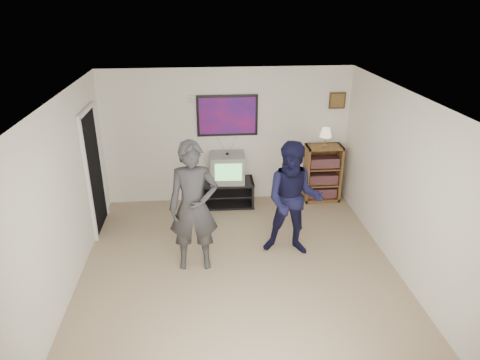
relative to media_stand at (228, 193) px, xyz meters
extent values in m
cube|color=#8A6D57|center=(0.03, -2.23, -0.24)|extent=(4.50, 5.00, 0.01)
cube|color=white|center=(0.03, -2.23, 2.26)|extent=(4.50, 5.00, 0.01)
cube|color=white|center=(0.03, 0.27, 1.01)|extent=(4.50, 0.01, 2.50)
cube|color=white|center=(-2.22, -2.23, 1.01)|extent=(0.01, 5.00, 2.50)
cube|color=white|center=(2.28, -2.23, 1.01)|extent=(0.01, 5.00, 2.50)
cube|color=black|center=(0.00, 0.00, 0.22)|extent=(0.98, 0.56, 0.04)
cube|color=black|center=(0.00, 0.00, -0.22)|extent=(0.98, 0.56, 0.04)
cube|color=black|center=(-0.45, 0.00, 0.00)|extent=(0.05, 0.52, 0.48)
cube|color=black|center=(0.45, 0.00, 0.00)|extent=(0.05, 0.52, 0.48)
imported|color=#2E2E30|center=(-0.59, -1.92, 0.71)|extent=(0.70, 0.46, 1.90)
imported|color=black|center=(0.86, -1.69, 0.64)|extent=(0.99, 0.85, 1.77)
cube|color=white|center=(-0.53, -1.73, 1.02)|extent=(0.09, 0.14, 0.04)
cube|color=white|center=(0.90, -1.42, 0.82)|extent=(0.05, 0.12, 0.03)
cube|color=black|center=(0.03, 0.25, 1.41)|extent=(1.10, 0.03, 0.75)
cube|color=white|center=(-0.52, 0.25, 1.71)|extent=(0.28, 0.02, 0.14)
cube|color=#392512|center=(2.03, 0.25, 1.64)|extent=(0.30, 0.03, 0.30)
cube|color=black|center=(-2.21, -0.63, 0.76)|extent=(0.03, 0.85, 2.00)
camera|label=1|loc=(-0.43, -7.22, 3.42)|focal=32.00mm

